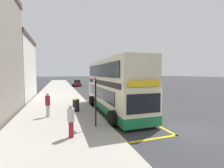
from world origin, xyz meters
name	(u,v)px	position (x,y,z in m)	size (l,w,h in m)	color
ground_plane	(88,86)	(0.00, 32.00, 0.00)	(260.00, 260.00, 0.00)	#333335
pavement_near	(59,87)	(-7.00, 32.00, 0.07)	(6.00, 76.00, 0.14)	#A39E93
double_decker_bus	(114,88)	(-2.46, 5.88, 2.06)	(3.14, 10.11, 4.40)	beige
bus_bay_markings	(113,111)	(-2.50, 5.90, 0.01)	(3.00, 12.26, 0.01)	gold
bus_stop_sign	(95,98)	(-4.88, 2.27, 1.81)	(0.09, 0.51, 2.88)	black
parked_car_navy_far	(106,85)	(2.94, 26.23, 0.80)	(2.09, 4.20, 1.62)	navy
parked_car_maroon_distant	(77,83)	(-2.65, 33.74, 0.80)	(2.09, 4.20, 1.62)	maroon
parked_car_silver_behind	(101,83)	(3.03, 31.37, 0.80)	(2.09, 4.20, 1.62)	#B2B5BA
parked_car_white_kerbside	(117,87)	(2.89, 19.23, 0.80)	(2.09, 4.20, 1.62)	silver
pedestrian_waiting_near_sign	(71,119)	(-6.38, 1.03, 1.03)	(0.34, 0.34, 1.65)	maroon
pedestrian_further_back	(48,104)	(-7.70, 5.32, 1.08)	(0.34, 0.34, 1.73)	#B7B2AD
litter_bin	(76,105)	(-5.60, 6.35, 0.66)	(0.56, 0.56, 1.04)	black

